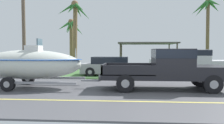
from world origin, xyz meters
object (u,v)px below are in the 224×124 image
at_px(pickup_truck_towing, 171,67).
at_px(palm_tree_near_left, 71,31).
at_px(palm_tree_near_right, 207,15).
at_px(boat_on_trailer, 29,64).
at_px(parked_sedan_near, 113,66).
at_px(parked_pickup_background, 194,61).
at_px(utility_pole, 23,14).
at_px(carport_awning, 147,44).
at_px(palm_tree_far_left, 75,19).

bearing_deg(pickup_truck_towing, palm_tree_near_left, 121.33).
bearing_deg(palm_tree_near_right, boat_on_trailer, -136.85).
height_order(parked_sedan_near, palm_tree_near_left, palm_tree_near_left).
relative_size(parked_pickup_background, palm_tree_near_left, 1.07).
bearing_deg(pickup_truck_towing, boat_on_trailer, -180.00).
xyz_separation_m(parked_sedan_near, palm_tree_near_left, (-5.36, 8.58, 3.41)).
bearing_deg(pickup_truck_towing, utility_pole, 155.21).
relative_size(pickup_truck_towing, palm_tree_near_right, 0.83).
xyz_separation_m(pickup_truck_towing, utility_pole, (-9.24, 4.27, 3.33)).
relative_size(pickup_truck_towing, parked_sedan_near, 1.28).
relative_size(parked_sedan_near, carport_awning, 0.76).
height_order(palm_tree_far_left, utility_pole, utility_pole).
xyz_separation_m(pickup_truck_towing, parked_pickup_background, (2.81, 5.67, -0.00)).
height_order(boat_on_trailer, carport_awning, carport_awning).
xyz_separation_m(boat_on_trailer, carport_awning, (6.95, 13.25, 1.39)).
xyz_separation_m(carport_awning, utility_pole, (-9.29, -8.98, 1.84)).
bearing_deg(parked_pickup_background, utility_pole, -173.35).
bearing_deg(parked_sedan_near, palm_tree_far_left, 126.90).
height_order(palm_tree_near_left, utility_pole, utility_pole).
xyz_separation_m(parked_pickup_background, carport_awning, (-2.77, 7.58, 1.49)).
height_order(palm_tree_near_right, utility_pole, utility_pole).
bearing_deg(parked_sedan_near, parked_pickup_background, 3.01).
bearing_deg(palm_tree_near_left, boat_on_trailer, -83.55).
bearing_deg(palm_tree_near_right, palm_tree_far_left, -174.78).
bearing_deg(utility_pole, pickup_truck_towing, -24.79).
distance_m(palm_tree_near_left, palm_tree_far_left, 3.47).
distance_m(parked_sedan_near, palm_tree_far_left, 8.04).
bearing_deg(pickup_truck_towing, palm_tree_near_right, 63.80).
distance_m(pickup_truck_towing, utility_pole, 10.71).
height_order(carport_awning, palm_tree_near_left, palm_tree_near_left).
relative_size(boat_on_trailer, parked_pickup_background, 1.11).
xyz_separation_m(palm_tree_near_left, utility_pole, (-0.76, -9.67, 0.30)).
bearing_deg(palm_tree_near_left, parked_sedan_near, -58.00).
bearing_deg(pickup_truck_towing, parked_pickup_background, 63.63).
bearing_deg(utility_pole, parked_pickup_background, 6.65).
distance_m(boat_on_trailer, parked_pickup_background, 11.25).
bearing_deg(parked_pickup_background, palm_tree_near_left, 143.82).
bearing_deg(boat_on_trailer, carport_awning, 62.30).
xyz_separation_m(boat_on_trailer, palm_tree_far_left, (-0.32, 10.82, 3.77)).
distance_m(palm_tree_near_left, utility_pole, 9.70).
bearing_deg(utility_pole, palm_tree_far_left, 72.90).
height_order(parked_pickup_background, carport_awning, carport_awning).
bearing_deg(parked_pickup_background, carport_awning, 110.06).
distance_m(boat_on_trailer, palm_tree_far_left, 11.46).
distance_m(pickup_truck_towing, boat_on_trailer, 6.91).
bearing_deg(parked_sedan_near, boat_on_trailer, -125.21).
xyz_separation_m(pickup_truck_towing, palm_tree_near_right, (5.91, 12.02, 4.33)).
bearing_deg(carport_awning, palm_tree_near_left, 175.39).
bearing_deg(parked_pickup_background, palm_tree_near_right, 63.96).
bearing_deg(palm_tree_near_right, pickup_truck_towing, -116.20).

